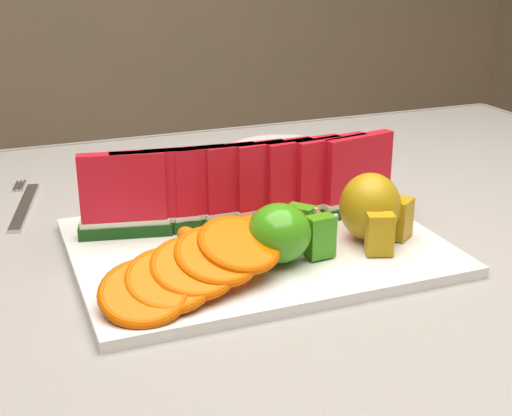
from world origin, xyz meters
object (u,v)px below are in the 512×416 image
(fork, at_px, (24,205))
(side_plate, at_px, (283,152))
(apple_cluster, at_px, (285,233))
(platter, at_px, (256,246))
(pear_cluster, at_px, (373,209))

(fork, bearing_deg, side_plate, 12.78)
(apple_cluster, height_order, side_plate, apple_cluster)
(platter, xyz_separation_m, fork, (-0.23, 0.24, -0.00))
(fork, bearing_deg, pear_cluster, -39.21)
(platter, xyz_separation_m, side_plate, (0.18, 0.34, -0.00))
(side_plate, bearing_deg, fork, -167.22)
(platter, relative_size, pear_cluster, 4.54)
(apple_cluster, distance_m, pear_cluster, 0.11)
(pear_cluster, distance_m, fork, 0.46)
(pear_cluster, height_order, fork, pear_cluster)
(apple_cluster, relative_size, fork, 0.55)
(side_plate, bearing_deg, apple_cluster, -113.28)
(apple_cluster, distance_m, fork, 0.39)
(platter, bearing_deg, side_plate, 62.01)
(platter, bearing_deg, apple_cluster, -81.15)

